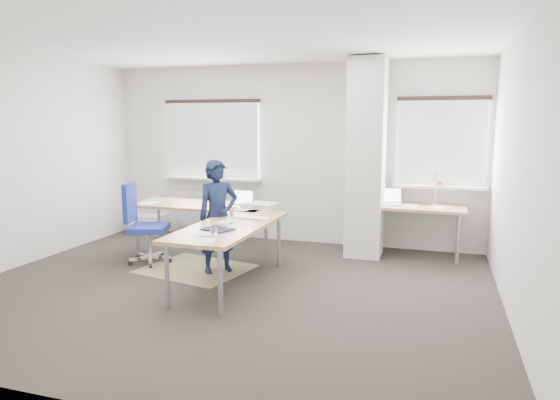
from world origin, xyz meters
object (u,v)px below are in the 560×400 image
(desk_side, at_px, (415,209))
(person, at_px, (218,217))
(task_chair, at_px, (146,241))
(desk_main, at_px, (217,216))

(desk_side, xyz_separation_m, person, (-2.34, -1.57, 0.04))
(person, bearing_deg, desk_side, -10.16)
(task_chair, relative_size, person, 0.76)
(desk_main, bearing_deg, person, -60.85)
(desk_main, height_order, task_chair, task_chair)
(person, bearing_deg, task_chair, 132.64)
(desk_side, relative_size, task_chair, 1.30)
(desk_side, relative_size, person, 0.99)
(desk_side, xyz_separation_m, task_chair, (-3.45, -1.51, -0.38))
(desk_main, xyz_separation_m, task_chair, (-1.02, -0.11, -0.39))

